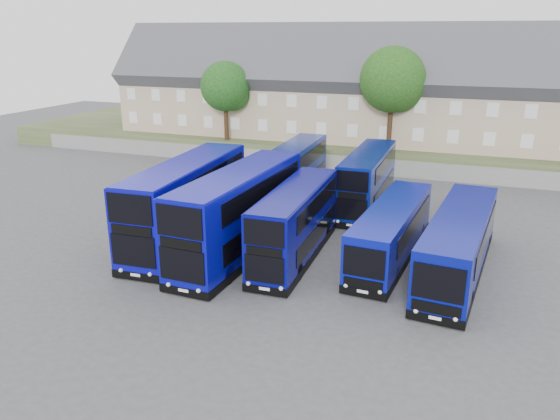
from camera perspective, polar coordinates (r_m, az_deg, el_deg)
The scene contains 13 objects.
ground at distance 28.50m, azimuth -1.52°, elevation -7.47°, with size 120.00×120.00×0.00m, color #47484C.
retaining_wall at distance 50.16m, azimuth 8.61°, elevation 4.63°, with size 70.00×0.40×1.50m, color slate.
earth_bank at distance 59.73m, azimuth 10.60°, elevation 6.94°, with size 80.00×20.00×2.00m, color #444C2B.
terrace_row at distance 55.00m, azimuth 10.21°, elevation 11.92°, with size 54.00×10.40×11.20m.
dd_front_left at distance 33.47m, azimuth -9.69°, elevation 0.67°, with size 3.44×12.46×4.91m.
dd_front_mid at distance 31.16m, azimuth -4.29°, elevation -0.48°, with size 3.38×12.33×4.86m.
dd_front_right at distance 30.65m, azimuth 1.61°, elevation -1.54°, with size 2.61×10.30×4.07m.
dd_rear_left at distance 41.79m, azimuth 1.53°, elevation 3.90°, with size 2.64×10.44×4.12m.
dd_rear_right at distance 39.93m, azimuth 9.11°, elevation 2.99°, with size 2.44×10.42×4.13m.
coach_east_a at distance 31.43m, azimuth 11.55°, elevation -2.35°, with size 3.21×11.42×3.08m.
coach_east_b at distance 30.22m, azimuth 18.15°, elevation -3.50°, with size 3.71×12.41×3.34m.
tree_west at distance 54.51m, azimuth -5.56°, elevation 12.54°, with size 4.80×4.80×7.65m.
tree_mid at distance 50.19m, azimuth 11.85°, elevation 12.94°, with size 5.76×5.76×9.18m.
Camera 1 is at (9.51, -23.87, 12.34)m, focal length 35.00 mm.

